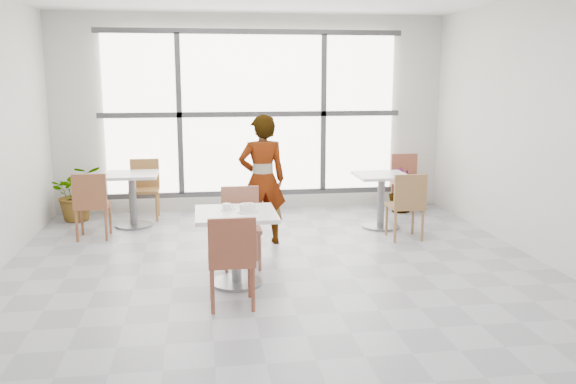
{
  "coord_description": "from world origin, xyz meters",
  "views": [
    {
      "loc": [
        -0.82,
        -5.88,
        2.09
      ],
      "look_at": [
        0.0,
        -0.3,
        1.0
      ],
      "focal_mm": 37.94,
      "sensor_mm": 36.0,
      "label": 1
    }
  ],
  "objects": [
    {
      "name": "wall_back",
      "position": [
        0.0,
        3.5,
        1.5
      ],
      "size": [
        6.0,
        0.0,
        6.0
      ],
      "primitive_type": "plane",
      "rotation": [
        1.57,
        0.0,
        0.0
      ],
      "color": "silver",
      "rests_on": "ground"
    },
    {
      "name": "chair_near",
      "position": [
        -0.56,
        -0.64,
        0.5
      ],
      "size": [
        0.42,
        0.42,
        0.87
      ],
      "rotation": [
        0.0,
        0.0,
        3.14
      ],
      "color": "brown",
      "rests_on": "ground"
    },
    {
      "name": "bg_table_left",
      "position": [
        -1.76,
        2.64,
        0.49
      ],
      "size": [
        0.7,
        0.7,
        0.75
      ],
      "color": "silver",
      "rests_on": "ground"
    },
    {
      "name": "wall_right",
      "position": [
        3.0,
        0.0,
        1.5
      ],
      "size": [
        0.0,
        7.0,
        7.0
      ],
      "primitive_type": "plane",
      "rotation": [
        1.57,
        0.0,
        -1.57
      ],
      "color": "silver",
      "rests_on": "ground"
    },
    {
      "name": "floor",
      "position": [
        0.0,
        0.0,
        0.0
      ],
      "size": [
        7.0,
        7.0,
        0.0
      ],
      "primitive_type": "plane",
      "color": "#9E9EA5",
      "rests_on": "ground"
    },
    {
      "name": "oatmeal_bowl",
      "position": [
        -0.36,
        -0.0,
        0.79
      ],
      "size": [
        0.21,
        0.21,
        0.09
      ],
      "color": "white",
      "rests_on": "main_table"
    },
    {
      "name": "main_table",
      "position": [
        -0.48,
        0.02,
        0.52
      ],
      "size": [
        0.8,
        0.8,
        0.75
      ],
      "color": "white",
      "rests_on": "ground"
    },
    {
      "name": "plant_left",
      "position": [
        -2.59,
        3.13,
        0.4
      ],
      "size": [
        0.9,
        0.84,
        0.81
      ],
      "primitive_type": "imported",
      "rotation": [
        0.0,
        0.0,
        0.35
      ],
      "color": "#4B8548",
      "rests_on": "ground"
    },
    {
      "name": "wall_front",
      "position": [
        0.0,
        -3.5,
        1.5
      ],
      "size": [
        6.0,
        0.0,
        6.0
      ],
      "primitive_type": "plane",
      "rotation": [
        -1.57,
        0.0,
        0.0
      ],
      "color": "silver",
      "rests_on": "ground"
    },
    {
      "name": "bg_chair_left_near",
      "position": [
        -2.2,
        2.0,
        0.5
      ],
      "size": [
        0.42,
        0.42,
        0.87
      ],
      "rotation": [
        0.0,
        0.0,
        3.14
      ],
      "color": "brown",
      "rests_on": "ground"
    },
    {
      "name": "bg_chair_left_far",
      "position": [
        -1.63,
        3.13,
        0.5
      ],
      "size": [
        0.42,
        0.42,
        0.87
      ],
      "color": "#9E6D38",
      "rests_on": "ground"
    },
    {
      "name": "bg_chair_right_near",
      "position": [
        1.78,
        1.39,
        0.5
      ],
      "size": [
        0.42,
        0.42,
        0.87
      ],
      "rotation": [
        0.0,
        0.0,
        3.14
      ],
      "color": "olive",
      "rests_on": "ground"
    },
    {
      "name": "person",
      "position": [
        -0.06,
        1.5,
        0.81
      ],
      "size": [
        0.62,
        0.44,
        1.62
      ],
      "primitive_type": "imported",
      "rotation": [
        0.0,
        0.0,
        3.23
      ],
      "color": "black",
      "rests_on": "ground"
    },
    {
      "name": "bg_chair_right_far",
      "position": [
        2.37,
        3.14,
        0.5
      ],
      "size": [
        0.42,
        0.42,
        0.87
      ],
      "color": "brown",
      "rests_on": "ground"
    },
    {
      "name": "window",
      "position": [
        0.0,
        3.44,
        1.5
      ],
      "size": [
        4.6,
        0.07,
        2.52
      ],
      "color": "white",
      "rests_on": "ground"
    },
    {
      "name": "bg_table_right",
      "position": [
        1.65,
        2.07,
        0.49
      ],
      "size": [
        0.7,
        0.7,
        0.75
      ],
      "color": "white",
      "rests_on": "ground"
    },
    {
      "name": "plant_right",
      "position": [
        2.25,
        2.98,
        0.34
      ],
      "size": [
        0.5,
        0.5,
        0.67
      ],
      "primitive_type": "imported",
      "rotation": [
        0.0,
        0.0,
        0.41
      ],
      "color": "#557A3F",
      "rests_on": "ground"
    },
    {
      "name": "coffee_cup",
      "position": [
        -0.56,
        0.12,
        0.78
      ],
      "size": [
        0.16,
        0.13,
        0.07
      ],
      "color": "white",
      "rests_on": "main_table"
    },
    {
      "name": "chair_far",
      "position": [
        -0.39,
        0.67,
        0.5
      ],
      "size": [
        0.42,
        0.42,
        0.87
      ],
      "color": "#A06048",
      "rests_on": "ground"
    }
  ]
}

